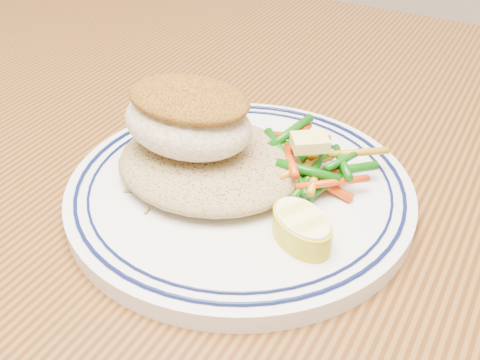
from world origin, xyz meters
name	(u,v)px	position (x,y,z in m)	size (l,w,h in m)	color
dining_table	(246,253)	(0.00, 0.00, 0.65)	(1.50, 0.90, 0.75)	#49270E
plate	(240,191)	(0.02, -0.04, 0.76)	(0.28, 0.28, 0.02)	white
rice_pilaf	(210,160)	(-0.01, -0.04, 0.78)	(0.15, 0.13, 0.03)	olive
fish_fillet	(188,117)	(-0.03, -0.04, 0.82)	(0.11, 0.08, 0.05)	beige
vegetable_pile	(305,163)	(0.06, 0.00, 0.78)	(0.11, 0.10, 0.03)	red
butter_pat	(310,142)	(0.06, -0.01, 0.80)	(0.03, 0.02, 0.01)	#E5DB70
lemon_wedge	(302,227)	(0.08, -0.08, 0.78)	(0.07, 0.07, 0.02)	yellow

